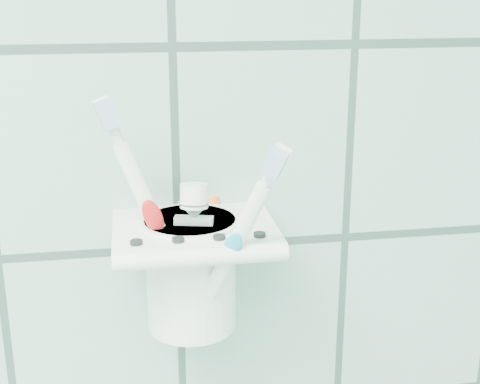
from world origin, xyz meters
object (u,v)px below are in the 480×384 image
Objects in this scene: toothbrush_orange at (191,219)px; toothpaste_tube at (192,249)px; toothbrush_pink at (197,208)px; holder_bracket at (194,234)px; cup at (191,269)px; toothbrush_blue at (188,212)px.

toothpaste_tube is at bearing 17.26° from toothbrush_orange.
toothbrush_orange is at bearing -149.13° from toothbrush_pink.
toothbrush_pink is 1.65× the size of toothpaste_tube.
holder_bracket and cup have the same top height.
toothbrush_orange is 0.03m from toothpaste_tube.
cup is at bearing 125.57° from holder_bracket.
toothbrush_orange is (-0.00, -0.02, 0.02)m from holder_bracket.
toothbrush_pink is 0.03m from toothpaste_tube.
toothbrush_pink reaches higher than toothbrush_blue.
holder_bracket is at bearing -64.80° from toothbrush_blue.
toothbrush_blue is at bearing 116.38° from toothbrush_orange.
holder_bracket is 0.76× the size of toothbrush_blue.
toothbrush_orange is at bearing -104.39° from holder_bracket.
toothbrush_blue is 0.03m from toothbrush_orange.
toothbrush_blue reaches higher than toothpaste_tube.
holder_bracket is 0.03m from toothbrush_pink.
toothbrush_orange reaches higher than toothbrush_blue.
cup is at bearing 114.51° from toothbrush_orange.
cup is at bearing 97.98° from toothbrush_pink.
toothpaste_tube is at bearing -103.03° from holder_bracket.
holder_bracket is 1.08× the size of toothpaste_tube.
cup is 0.03m from toothpaste_tube.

